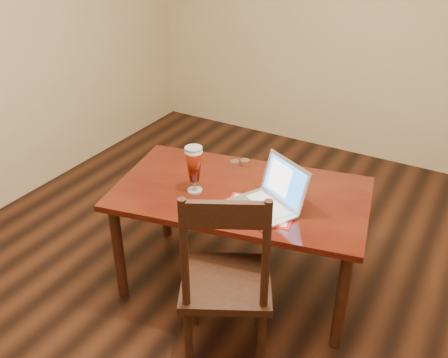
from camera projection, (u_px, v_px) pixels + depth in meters
The scene contains 4 objects.
ground at pixel (238, 307), 3.13m from camera, with size 5.00×5.00×0.00m, color black.
room_shell at pixel (243, 20), 2.26m from camera, with size 4.51×5.01×2.71m.
dining_table at pixel (240, 202), 3.02m from camera, with size 1.65×1.14×1.00m.
dining_chair at pixel (226, 282), 2.57m from camera, with size 0.62×0.61×1.10m.
Camera 1 is at (1.09, -2.06, 2.25)m, focal length 40.00 mm.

